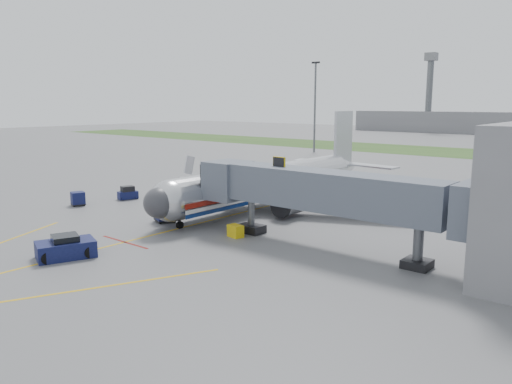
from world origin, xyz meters
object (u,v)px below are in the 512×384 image
Objects in this scene: baggage_tug at (128,193)px; airliner at (270,182)px; pushback_tug at (66,248)px; ramp_worker at (220,201)px; belt_loader at (193,198)px.

airliner is at bearing 27.12° from baggage_tug.
airliner is 17.26m from baggage_tug.
airliner reaches higher than pushback_tug.
ramp_worker is at bearing 98.95° from pushback_tug.
airliner is 7.69× the size of belt_loader.
belt_loader is 4.86m from ramp_worker.
airliner reaches higher than baggage_tug.
pushback_tug is at bearing -68.57° from belt_loader.
airliner is 7.64× the size of pushback_tug.
ramp_worker is at bearing -6.35° from belt_loader.
pushback_tug is at bearing -47.32° from baggage_tug.
belt_loader is (-7.82, -4.31, -2.10)m from airliner.
baggage_tug is 8.22m from belt_loader.
baggage_tug is at bearing 132.68° from pushback_tug.
airliner is 5.98m from ramp_worker.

